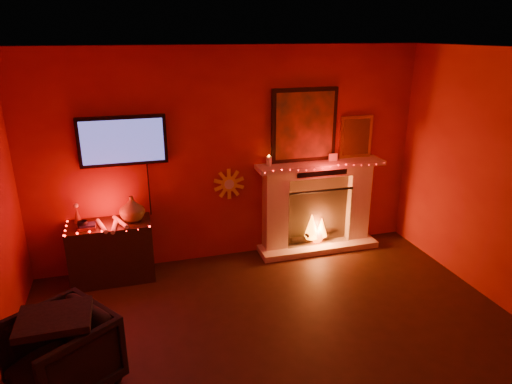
{
  "coord_description": "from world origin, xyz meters",
  "views": [
    {
      "loc": [
        -1.27,
        -2.92,
        2.84
      ],
      "look_at": [
        0.08,
        1.7,
        1.14
      ],
      "focal_mm": 32.0,
      "sensor_mm": 36.0,
      "label": 1
    }
  ],
  "objects_px": {
    "tv": "(123,141)",
    "fireplace": "(317,198)",
    "sunburst_clock": "(229,184)",
    "armchair": "(62,354)",
    "console_table": "(113,248)"
  },
  "relations": [
    {
      "from": "tv",
      "to": "sunburst_clock",
      "type": "distance_m",
      "value": 1.41
    },
    {
      "from": "armchair",
      "to": "console_table",
      "type": "bearing_deg",
      "value": 132.6
    },
    {
      "from": "sunburst_clock",
      "to": "fireplace",
      "type": "bearing_deg",
      "value": -4.37
    },
    {
      "from": "fireplace",
      "to": "tv",
      "type": "xyz_separation_m",
      "value": [
        -2.44,
        0.06,
        0.92
      ]
    },
    {
      "from": "tv",
      "to": "sunburst_clock",
      "type": "height_order",
      "value": "tv"
    },
    {
      "from": "fireplace",
      "to": "tv",
      "type": "height_order",
      "value": "fireplace"
    },
    {
      "from": "tv",
      "to": "armchair",
      "type": "relative_size",
      "value": 1.65
    },
    {
      "from": "console_table",
      "to": "armchair",
      "type": "bearing_deg",
      "value": -102.82
    },
    {
      "from": "console_table",
      "to": "sunburst_clock",
      "type": "bearing_deg",
      "value": 8.46
    },
    {
      "from": "fireplace",
      "to": "sunburst_clock",
      "type": "xyz_separation_m",
      "value": [
        -1.19,
        0.09,
        0.28
      ]
    },
    {
      "from": "fireplace",
      "to": "tv",
      "type": "bearing_deg",
      "value": 178.5
    },
    {
      "from": "tv",
      "to": "sunburst_clock",
      "type": "xyz_separation_m",
      "value": [
        1.25,
        0.03,
        -0.65
      ]
    },
    {
      "from": "sunburst_clock",
      "to": "console_table",
      "type": "bearing_deg",
      "value": -171.54
    },
    {
      "from": "fireplace",
      "to": "armchair",
      "type": "distance_m",
      "value": 3.63
    },
    {
      "from": "tv",
      "to": "fireplace",
      "type": "bearing_deg",
      "value": -1.5
    }
  ]
}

